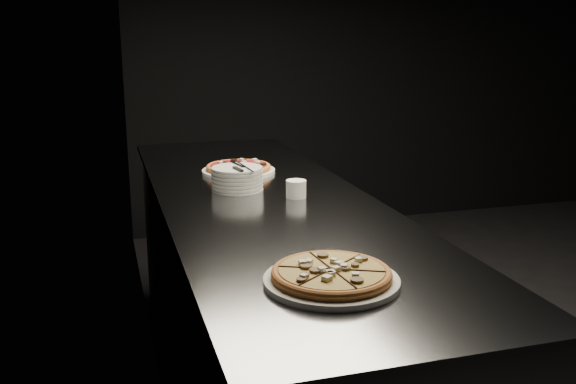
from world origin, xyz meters
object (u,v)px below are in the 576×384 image
object	(u,v)px
counter	(266,316)
pizza_tomato	(239,168)
ramekin	(296,188)
pizza_mushroom	(331,276)
cutlery	(240,167)
plate_stack	(237,178)

from	to	relation	value
counter	pizza_tomato	bearing A→B (deg)	90.76
ramekin	pizza_mushroom	bearing A→B (deg)	-101.26
pizza_mushroom	ramekin	size ratio (longest dim) A/B	5.26
pizza_tomato	ramekin	xyz separation A→B (m)	(0.11, -0.46, 0.01)
cutlery	ramekin	world-z (taller)	cutlery
ramekin	pizza_tomato	bearing A→B (deg)	103.48
pizza_tomato	cutlery	world-z (taller)	cutlery
counter	pizza_mushroom	distance (m)	0.96
pizza_tomato	ramekin	size ratio (longest dim) A/B	4.23
ramekin	plate_stack	bearing A→B (deg)	134.82
cutlery	ramekin	bearing A→B (deg)	-54.52
plate_stack	counter	bearing A→B (deg)	-62.38
counter	pizza_mushroom	bearing A→B (deg)	-93.65
counter	plate_stack	bearing A→B (deg)	117.62
cutlery	counter	bearing A→B (deg)	-72.91
pizza_mushroom	ramekin	xyz separation A→B (m)	(0.16, 0.79, 0.01)
pizza_tomato	plate_stack	xyz separation A→B (m)	(-0.07, -0.28, 0.02)
plate_stack	ramekin	size ratio (longest dim) A/B	2.64
counter	pizza_tomato	size ratio (longest dim) A/B	8.05
counter	cutlery	bearing A→B (deg)	117.62
pizza_mushroom	cutlery	xyz separation A→B (m)	(-0.01, 0.95, 0.07)
pizza_tomato	ramekin	world-z (taller)	ramekin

